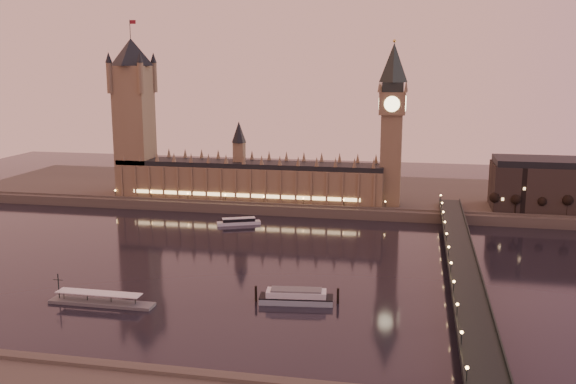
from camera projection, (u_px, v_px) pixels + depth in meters
name	position (u px, v px, depth m)	size (l,w,h in m)	color
ground	(264.00, 265.00, 308.79)	(700.00, 700.00, 0.00)	black
far_embankment	(358.00, 195.00, 460.91)	(560.00, 130.00, 6.00)	#423D35
palace_of_westminster	(248.00, 176.00, 428.71)	(180.00, 26.62, 52.00)	brown
victoria_tower	(134.00, 108.00, 435.78)	(31.68, 31.68, 118.00)	brown
big_ben	(392.00, 115.00, 402.05)	(17.68, 17.68, 104.00)	brown
westminster_bridge	(461.00, 265.00, 289.77)	(13.20, 260.00, 15.30)	black
bare_tree_0	(493.00, 199.00, 387.88)	(5.82, 5.82, 11.84)	black
bare_tree_1	(516.00, 200.00, 385.23)	(5.82, 5.82, 11.84)	black
bare_tree_2	(540.00, 201.00, 382.59)	(5.82, 5.82, 11.84)	black
bare_tree_3	(564.00, 202.00, 379.94)	(5.82, 5.82, 11.84)	black
cruise_boat_a	(239.00, 222.00, 386.09)	(26.14, 15.42, 4.16)	silver
moored_barge	(296.00, 297.00, 258.64)	(34.12, 11.74, 6.30)	#869CAB
pontoon_pier	(101.00, 301.00, 257.44)	(43.58, 7.26, 11.62)	#595B5E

